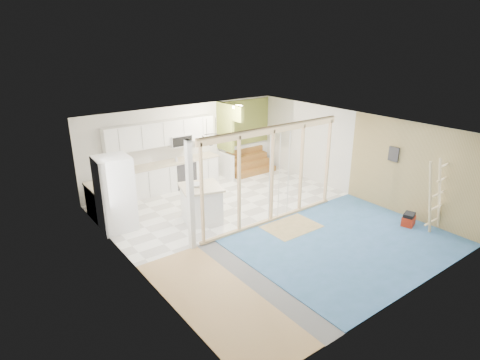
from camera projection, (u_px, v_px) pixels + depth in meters
room at (263, 178)px, 10.10m from camera, size 7.01×8.01×2.61m
floor_overlays at (263, 222)px, 10.63m from camera, size 7.00×8.00×0.03m
stud_frame at (256, 169)px, 9.87m from camera, size 4.66×0.14×2.60m
base_cabinets at (150, 184)px, 12.02m from camera, size 4.45×2.24×0.93m
upper_cabinets at (163, 134)px, 12.33m from camera, size 3.60×0.41×0.85m
green_partition at (241, 148)px, 14.13m from camera, size 2.25×1.51×2.60m
pot_rack at (211, 138)px, 11.12m from camera, size 0.52×0.52×0.72m
sheathing_panel at (413, 172)px, 10.54m from camera, size 0.02×4.00×2.60m
electrical_panel at (394, 154)px, 10.85m from camera, size 0.04×0.30×0.40m
ceiling_light at (237, 107)px, 12.73m from camera, size 0.32×0.32×0.08m
fridge at (115, 194)px, 9.98m from camera, size 0.88×0.85×1.92m
island at (201, 204)px, 10.55m from camera, size 1.26×1.26×1.00m
bowl at (197, 185)px, 10.37m from camera, size 0.37×0.37×0.07m
soap_bottle_a at (123, 165)px, 11.82m from camera, size 0.15×0.15×0.31m
soap_bottle_b at (176, 159)px, 12.62m from camera, size 0.10×0.10×0.18m
toolbox at (409, 220)px, 10.40m from camera, size 0.44×0.38×0.36m
ladder at (436, 195)px, 9.83m from camera, size 1.04×0.12×1.93m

